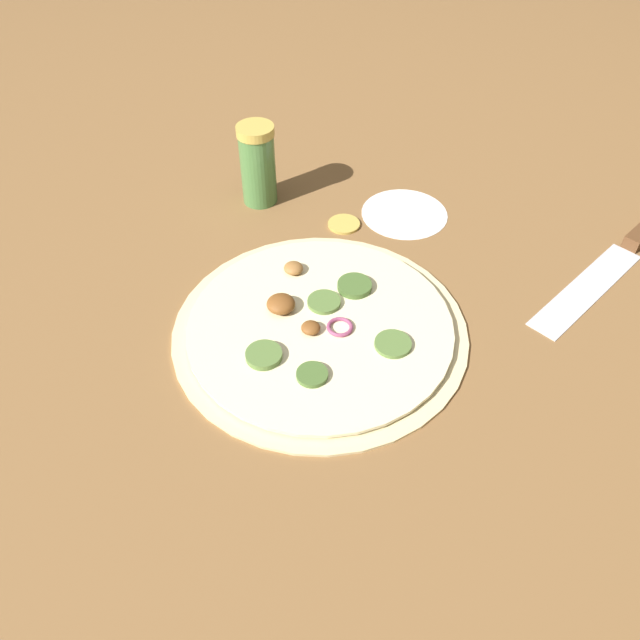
% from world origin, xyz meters
% --- Properties ---
extents(ground_plane, '(3.00, 3.00, 0.00)m').
position_xyz_m(ground_plane, '(0.00, 0.00, 0.00)').
color(ground_plane, brown).
extents(pizza, '(0.33, 0.33, 0.03)m').
position_xyz_m(pizza, '(-0.00, -0.00, 0.01)').
color(pizza, beige).
rests_on(pizza, ground_plane).
extents(knife, '(0.31, 0.05, 0.02)m').
position_xyz_m(knife, '(-0.36, 0.20, 0.01)').
color(knife, silver).
rests_on(knife, ground_plane).
extents(spice_jar, '(0.05, 0.05, 0.11)m').
position_xyz_m(spice_jar, '(-0.13, -0.23, 0.06)').
color(spice_jar, '#4C7F42').
rests_on(spice_jar, ground_plane).
extents(loose_cap, '(0.04, 0.04, 0.01)m').
position_xyz_m(loose_cap, '(-0.17, -0.11, 0.00)').
color(loose_cap, gold).
rests_on(loose_cap, ground_plane).
extents(flour_patch, '(0.12, 0.12, 0.00)m').
position_xyz_m(flour_patch, '(-0.24, -0.06, 0.00)').
color(flour_patch, white).
rests_on(flour_patch, ground_plane).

